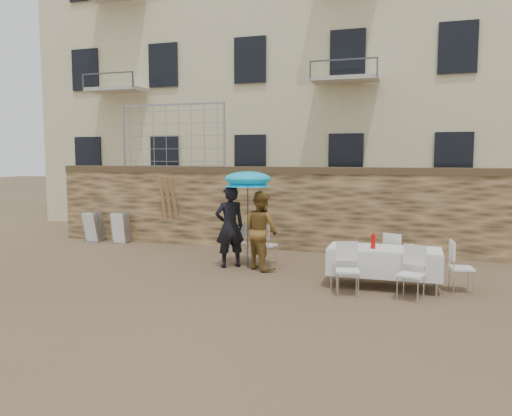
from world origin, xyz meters
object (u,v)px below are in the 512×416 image
(table_chair_front_right, at_px, (411,273))
(chair_stack_left, at_px, (98,225))
(couple_chair_right, at_px, (266,244))
(woman_dress, at_px, (261,230))
(man_suit, at_px, (230,227))
(table_chair_back, at_px, (396,256))
(table_chair_side, at_px, (462,267))
(umbrella, at_px, (248,182))
(banquet_table, at_px, (384,250))
(table_chair_front_left, at_px, (348,269))
(soda_bottle, at_px, (373,242))
(chair_stack_right, at_px, (124,227))
(couple_chair_left, at_px, (238,242))

(table_chair_front_right, distance_m, chair_stack_left, 9.75)
(couple_chair_right, relative_size, chair_stack_left, 1.04)
(woman_dress, bearing_deg, table_chair_front_right, -169.25)
(man_suit, distance_m, couple_chair_right, 1.00)
(table_chair_back, xyz_separation_m, table_chair_side, (1.20, -0.70, 0.00))
(umbrella, bearing_deg, banquet_table, -16.39)
(table_chair_front_left, bearing_deg, chair_stack_left, 142.68)
(couple_chair_right, relative_size, soda_bottle, 3.69)
(chair_stack_left, bearing_deg, banquet_table, -19.45)
(umbrella, xyz_separation_m, banquet_table, (3.05, -0.90, -1.22))
(umbrella, height_order, table_chair_back, umbrella)
(woman_dress, bearing_deg, umbrella, 20.60)
(couple_chair_right, bearing_deg, chair_stack_right, -1.93)
(banquet_table, bearing_deg, woman_dress, 163.55)
(couple_chair_left, xyz_separation_m, banquet_table, (3.45, -1.35, 0.25))
(couple_chair_right, distance_m, table_chair_side, 4.34)
(table_chair_front_left, relative_size, table_chair_side, 1.00)
(couple_chair_left, height_order, chair_stack_left, couple_chair_left)
(chair_stack_left, bearing_deg, umbrella, -21.11)
(table_chair_front_right, bearing_deg, couple_chair_left, 169.94)
(man_suit, xyz_separation_m, table_chair_front_left, (2.85, -1.55, -0.45))
(umbrella, distance_m, table_chair_front_left, 3.30)
(couple_chair_right, distance_m, table_chair_front_right, 3.87)
(couple_chair_right, height_order, chair_stack_right, couple_chair_right)
(table_chair_front_left, xyz_separation_m, table_chair_side, (2.00, 0.85, 0.00))
(umbrella, relative_size, banquet_table, 0.99)
(couple_chair_left, xyz_separation_m, chair_stack_right, (-4.15, 1.65, -0.02))
(woman_dress, bearing_deg, soda_bottle, -164.20)
(couple_chair_left, xyz_separation_m, table_chair_back, (3.65, -0.55, 0.00))
(woman_dress, height_order, umbrella, umbrella)
(umbrella, distance_m, couple_chair_right, 1.57)
(man_suit, relative_size, table_chair_back, 1.95)
(banquet_table, xyz_separation_m, chair_stack_left, (-8.50, 3.00, -0.27))
(soda_bottle, height_order, table_chair_front_left, soda_bottle)
(man_suit, height_order, soda_bottle, man_suit)
(umbrella, xyz_separation_m, couple_chair_left, (-0.40, 0.45, -1.48))
(banquet_table, height_order, table_chair_front_left, table_chair_front_left)
(table_chair_back, height_order, chair_stack_right, table_chair_back)
(table_chair_back, bearing_deg, table_chair_front_left, 89.13)
(umbrella, relative_size, table_chair_front_left, 2.16)
(umbrella, height_order, banquet_table, umbrella)
(couple_chair_right, bearing_deg, couple_chair_left, 16.90)
(couple_chair_right, height_order, table_chair_front_right, same)
(couple_chair_left, relative_size, table_chair_back, 1.00)
(table_chair_side, relative_size, chair_stack_right, 1.04)
(umbrella, bearing_deg, soda_bottle, -20.17)
(man_suit, relative_size, woman_dress, 1.06)
(woman_dress, distance_m, table_chair_front_right, 3.58)
(banquet_table, bearing_deg, chair_stack_right, 158.45)
(woman_dress, relative_size, couple_chair_right, 1.83)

